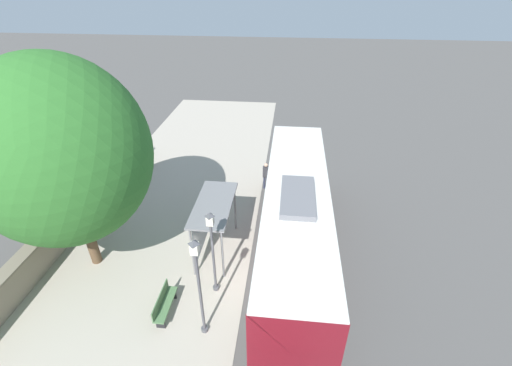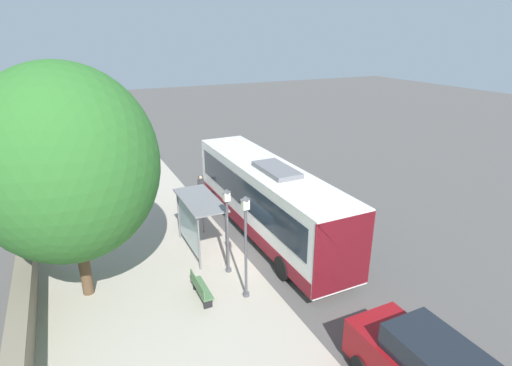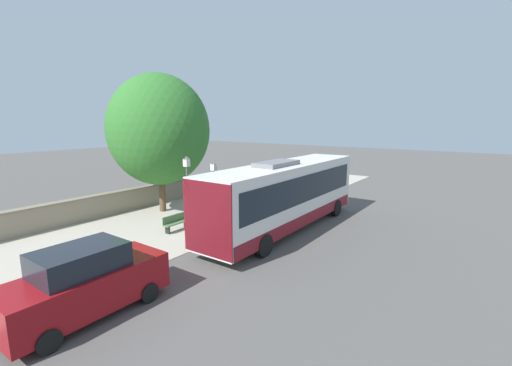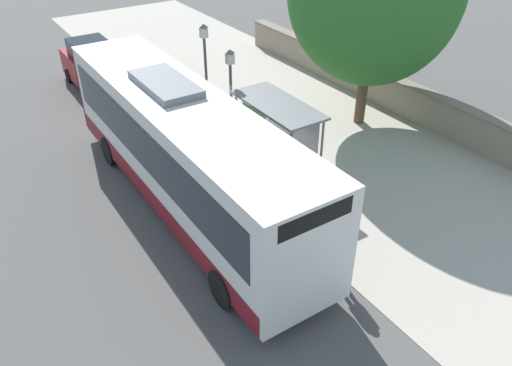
# 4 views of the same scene
# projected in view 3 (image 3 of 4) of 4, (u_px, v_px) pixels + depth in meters

# --- Properties ---
(ground_plane) EXTENTS (120.00, 120.00, 0.00)m
(ground_plane) POSITION_uv_depth(u_px,v_px,m) (238.00, 232.00, 18.03)
(ground_plane) COLOR #514F4C
(ground_plane) RESTS_ON ground
(sidewalk_plaza) EXTENTS (9.00, 44.00, 0.02)m
(sidewalk_plaza) POSITION_uv_depth(u_px,v_px,m) (180.00, 218.00, 20.60)
(sidewalk_plaza) COLOR #ADA393
(sidewalk_plaza) RESTS_ON ground
(stone_wall) EXTENTS (0.60, 20.00, 1.40)m
(stone_wall) POSITION_uv_depth(u_px,v_px,m) (138.00, 198.00, 22.79)
(stone_wall) COLOR gray
(stone_wall) RESTS_ON ground
(bus) EXTENTS (2.61, 11.93, 3.77)m
(bus) POSITION_uv_depth(u_px,v_px,m) (285.00, 194.00, 18.01)
(bus) COLOR silver
(bus) RESTS_ON ground
(bus_shelter) EXTENTS (1.50, 3.42, 2.53)m
(bus_shelter) POSITION_uv_depth(u_px,v_px,m) (233.00, 185.00, 19.96)
(bus_shelter) COLOR slate
(bus_shelter) RESTS_ON ground
(pedestrian) EXTENTS (0.34, 0.22, 1.63)m
(pedestrian) POSITION_uv_depth(u_px,v_px,m) (304.00, 192.00, 23.32)
(pedestrian) COLOR #2D3347
(pedestrian) RESTS_ON ground
(bench) EXTENTS (0.40, 1.60, 0.88)m
(bench) POSITION_uv_depth(u_px,v_px,m) (176.00, 222.00, 18.08)
(bench) COLOR #4C7247
(bench) RESTS_ON ground
(street_lamp_near) EXTENTS (0.28, 0.28, 3.73)m
(street_lamp_near) POSITION_uv_depth(u_px,v_px,m) (214.00, 189.00, 17.84)
(street_lamp_near) COLOR #4C4C51
(street_lamp_near) RESTS_ON ground
(street_lamp_far) EXTENTS (0.28, 0.28, 4.13)m
(street_lamp_far) POSITION_uv_depth(u_px,v_px,m) (188.00, 191.00, 16.34)
(street_lamp_far) COLOR #4C4C51
(street_lamp_far) RESTS_ON ground
(shade_tree) EXTENTS (6.22, 6.22, 8.63)m
(shade_tree) POSITION_uv_depth(u_px,v_px,m) (159.00, 130.00, 21.16)
(shade_tree) COLOR brown
(shade_tree) RESTS_ON ground
(parked_car_behind_bus) EXTENTS (2.00, 4.68, 2.15)m
(parked_car_behind_bus) POSITION_uv_depth(u_px,v_px,m) (85.00, 283.00, 10.15)
(parked_car_behind_bus) COLOR maroon
(parked_car_behind_bus) RESTS_ON ground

